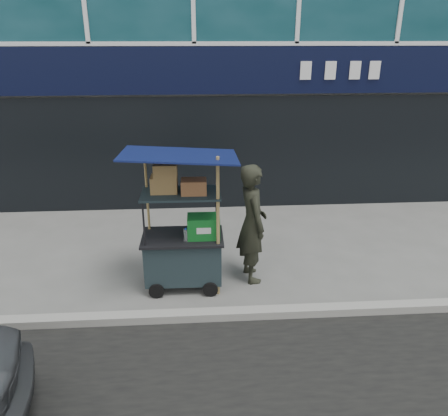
{
  "coord_description": "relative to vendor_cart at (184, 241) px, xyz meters",
  "views": [
    {
      "loc": [
        -0.03,
        -5.11,
        3.55
      ],
      "look_at": [
        0.4,
        1.2,
        1.04
      ],
      "focal_mm": 35.0,
      "sensor_mm": 36.0,
      "label": 1
    }
  ],
  "objects": [
    {
      "name": "ground",
      "position": [
        0.23,
        -0.69,
        -0.75
      ],
      "size": [
        80.0,
        80.0,
        0.0
      ],
      "primitive_type": "plane",
      "color": "#62625D",
      "rests_on": "ground"
    },
    {
      "name": "curb",
      "position": [
        0.23,
        -0.89,
        -0.69
      ],
      "size": [
        80.0,
        0.18,
        0.12
      ],
      "primitive_type": "cube",
      "color": "gray",
      "rests_on": "ground"
    },
    {
      "name": "vendor_cart",
      "position": [
        0.0,
        0.0,
        0.0
      ],
      "size": [
        1.58,
        1.13,
        2.13
      ],
      "rotation": [
        0.0,
        0.0,
        -0.01
      ],
      "color": "black",
      "rests_on": "ground"
    },
    {
      "name": "vendor_man",
      "position": [
        1.03,
        0.17,
        0.18
      ],
      "size": [
        0.55,
        0.74,
        1.84
      ],
      "primitive_type": "imported",
      "rotation": [
        0.0,
        0.0,
        1.74
      ],
      "color": "#27291E",
      "rests_on": "ground"
    }
  ]
}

